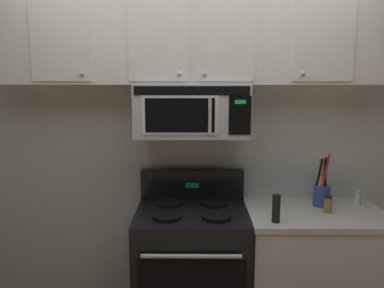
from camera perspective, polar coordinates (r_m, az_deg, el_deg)
The scene contains 9 objects.
back_wall at distance 3.05m, azimuth 0.05°, elevation 0.98°, with size 5.20×0.10×2.70m, color silver.
stove_range at distance 2.98m, azimuth -0.01°, elevation -17.20°, with size 0.76×0.69×1.12m.
over_range_microwave at distance 2.78m, azimuth 0.00°, elevation 4.76°, with size 0.76×0.43×0.35m.
upper_cabinets at distance 2.80m, azimuth 0.01°, elevation 14.02°, with size 2.50×0.36×0.55m.
counter_segment at distance 3.10m, azimuth 16.44°, elevation -16.82°, with size 0.93×0.65×0.90m.
utensil_crock_blue at distance 3.02m, azimuth 17.71°, elevation -6.36°, with size 0.11×0.11×0.38m.
salt_shaker at distance 3.12m, azimuth 22.15°, elevation -7.04°, with size 0.05×0.05×0.11m.
pepper_mill at distance 2.63m, azimuth 11.69°, elevation -8.82°, with size 0.05×0.05×0.18m, color black.
spice_jar at distance 2.90m, azimuth 18.48°, elevation -7.99°, with size 0.05×0.05×0.12m.
Camera 1 is at (0.02, -2.22, 1.83)m, focal length 38.12 mm.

